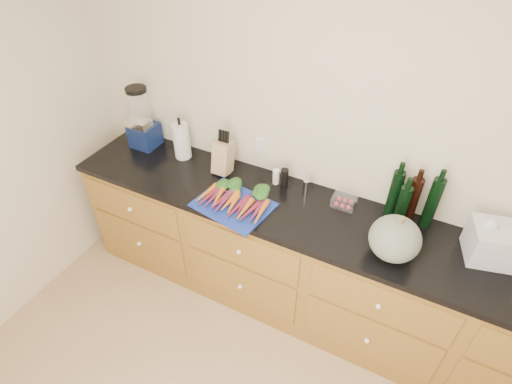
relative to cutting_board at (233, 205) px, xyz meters
The scene contains 15 objects.
wall_back 0.83m from the cutting_board, 40.28° to the left, with size 4.10×0.05×2.60m, color beige.
cabinets 0.77m from the cutting_board, 15.24° to the left, with size 3.60×0.64×0.90m.
countertop 0.59m from the cutting_board, 15.62° to the left, with size 3.64×0.62×0.04m, color black.
cutting_board is the anchor object (origin of this frame).
carrots 0.05m from the cutting_board, 90.00° to the left, with size 0.45×0.31×0.06m.
squash 1.00m from the cutting_board, ahead, with size 0.28×0.28×0.25m, color #5A6958.
blender_appliance 1.04m from the cutting_board, 161.78° to the left, with size 0.19×0.19×0.48m.
paper_towel 0.70m from the cutting_board, 152.47° to the left, with size 0.12×0.12×0.27m, color silver.
knife_block 0.41m from the cutting_board, 129.70° to the left, with size 0.12×0.12×0.24m, color tan.
grinder_salt 0.37m from the cutting_board, 67.05° to the left, with size 0.05×0.05×0.11m, color white.
grinder_pepper 0.40m from the cutting_board, 58.77° to the left, with size 0.05×0.05×0.13m, color black.
canister_chrome 0.50m from the cutting_board, 42.96° to the left, with size 0.04×0.04×0.10m, color silver.
tomato_box 0.71m from the cutting_board, 27.58° to the left, with size 0.15×0.12×0.07m, color white.
bottles 1.09m from the cutting_board, 19.99° to the left, with size 0.29×0.15×0.35m.
grocery_bag 1.53m from the cutting_board, 10.60° to the left, with size 0.29×0.23×0.21m, color white, non-canonical shape.
Camera 1 is at (0.44, -0.52, 2.64)m, focal length 28.00 mm.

